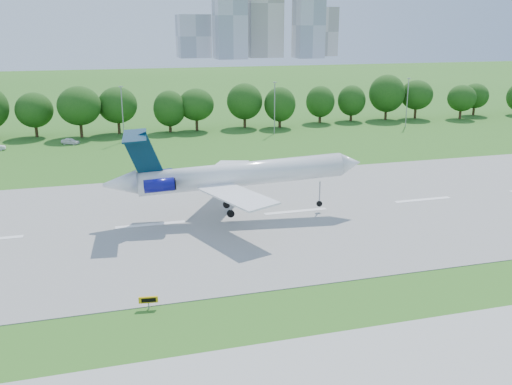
% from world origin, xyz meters
% --- Properties ---
extents(ground, '(600.00, 600.00, 0.00)m').
position_xyz_m(ground, '(0.00, 0.00, 0.00)').
color(ground, '#235A17').
rests_on(ground, ground).
extents(runway, '(400.00, 45.00, 0.08)m').
position_xyz_m(runway, '(0.00, 25.00, 0.04)').
color(runway, gray).
rests_on(runway, ground).
extents(tree_line, '(288.40, 8.40, 10.40)m').
position_xyz_m(tree_line, '(0.00, 92.00, 6.19)').
color(tree_line, '#382314').
rests_on(tree_line, ground).
extents(light_poles, '(175.90, 0.25, 12.19)m').
position_xyz_m(light_poles, '(-2.50, 82.00, 6.34)').
color(light_poles, gray).
rests_on(light_poles, ground).
extents(skyline, '(127.00, 52.00, 80.00)m').
position_xyz_m(skyline, '(100.16, 390.61, 30.46)').
color(skyline, '#B2B2B7').
rests_on(skyline, ground).
extents(airliner, '(34.74, 25.17, 11.42)m').
position_xyz_m(airliner, '(-9.44, 25.16, 6.03)').
color(airliner, white).
rests_on(airliner, ground).
extents(taxi_sign_left, '(1.77, 0.42, 1.24)m').
position_xyz_m(taxi_sign_left, '(-22.49, 2.11, 0.91)').
color(taxi_sign_left, gray).
rests_on(taxi_sign_left, ground).
extents(service_vehicle_b, '(4.23, 3.30, 1.35)m').
position_xyz_m(service_vehicle_b, '(-31.45, 82.26, 0.67)').
color(service_vehicle_b, white).
rests_on(service_vehicle_b, ground).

